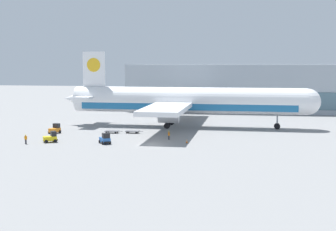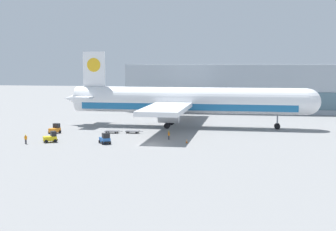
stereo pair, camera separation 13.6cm
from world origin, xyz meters
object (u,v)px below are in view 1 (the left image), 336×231
Objects in this scene: baggage_tug_far at (55,129)px; ground_crew_far at (169,135)px; baggage_tug_mid at (51,137)px; airplane_main at (184,101)px; ground_crew_near at (26,138)px; traffic_cone_near at (187,141)px; baggage_tug_foreground at (105,139)px; baggage_dolly_lead at (112,131)px; baggage_dolly_second at (132,131)px.

baggage_tug_far is 1.62× the size of ground_crew_far.
ground_crew_far is (24.39, -4.35, 0.11)m from baggage_tug_far.
baggage_tug_mid is 1.66× the size of ground_crew_far.
airplane_main reaches higher than ground_crew_near.
baggage_tug_foreground is at bearing -168.03° from traffic_cone_near.
baggage_tug_foreground is (-11.24, -24.20, -4.96)m from airplane_main.
traffic_cone_near is (3.13, -21.16, -5.48)m from airplane_main.
traffic_cone_near is at bearing -88.57° from baggage_tug_far.
baggage_tug_foreground reaches higher than traffic_cone_near.
baggage_tug_foreground is 12.25m from ground_crew_far.
baggage_tug_mid is 24.84m from traffic_cone_near.
baggage_dolly_lead and baggage_dolly_second have the same top height.
traffic_cone_near is at bearing -161.29° from ground_crew_far.
baggage_dolly_second is at bearing -63.83° from baggage_tug_far.
airplane_main reaches higher than baggage_tug_far.
ground_crew_far reaches higher than baggage_dolly_lead.
baggage_tug_mid is at bearing -119.17° from baggage_dolly_lead.
baggage_dolly_lead is (-13.60, -11.49, -5.45)m from airplane_main.
baggage_tug_foreground is 1.66× the size of ground_crew_far.
baggage_tug_mid and baggage_tug_far have the same top height.
baggage_dolly_second is (1.88, 13.24, -0.49)m from baggage_tug_foreground.
baggage_tug_mid is 0.75× the size of baggage_dolly_second.
baggage_dolly_second is 22.30m from ground_crew_near.
baggage_tug_far is (-13.80, 10.50, 0.00)m from baggage_tug_foreground.
baggage_dolly_second is (-9.36, -10.96, -5.45)m from airplane_main.
baggage_dolly_lead is 2.16× the size of ground_crew_near.
airplane_main is at bearing 98.42° from traffic_cone_near.
airplane_main is at bearing -45.05° from baggage_tug_far.
ground_crew_near is (-0.14, -12.97, 0.14)m from baggage_tug_far.
baggage_tug_foreground is 10.28m from baggage_tug_mid.
airplane_main is 28.97m from baggage_tug_far.
airplane_main is at bearing -33.86° from ground_crew_far.
airplane_main is 15.41m from baggage_dolly_second.
baggage_dolly_lead is 19.10m from ground_crew_near.
baggage_tug_mid reaches higher than ground_crew_near.
traffic_cone_near is at bearing -36.33° from baggage_dolly_second.
baggage_tug_foreground is at bearing 88.31° from ground_crew_far.
baggage_tug_mid is at bearing -129.82° from baggage_dolly_second.
airplane_main is 32.71m from baggage_tug_mid.
baggage_dolly_lead is 5.10× the size of traffic_cone_near.
baggage_tug_foreground is 13.38m from baggage_dolly_second.
baggage_tug_foreground is at bearing -111.02° from baggage_tug_far.
baggage_tug_mid reaches higher than baggage_dolly_second.
baggage_tug_far is at bearing -150.57° from airplane_main.
baggage_tug_mid is 3.84× the size of traffic_cone_near.
ground_crew_near is (-13.93, -2.47, 0.14)m from baggage_tug_foreground.
ground_crew_far is at bearing 140.53° from traffic_cone_near.
baggage_tug_foreground is 17.34m from baggage_tug_far.
baggage_tug_far reaches higher than baggage_dolly_lead.
ground_crew_near is (-25.17, -26.68, -4.83)m from airplane_main.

